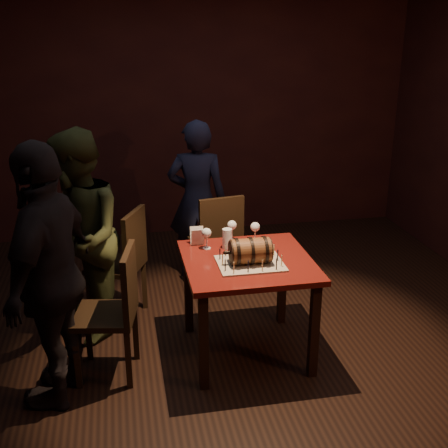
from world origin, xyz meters
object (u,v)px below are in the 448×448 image
object	(u,v)px
pub_table	(247,273)
barrel_cake	(250,251)
person_left_front	(51,277)
wine_glass_left	(207,234)
wine_glass_right	(255,228)
chair_left_front	(116,306)
wine_glass_mid	(232,226)
chair_back	(218,239)
chair_left_rear	(124,259)
person_back	(197,200)
pint_of_ale	(227,239)
person_left_rear	(79,238)

from	to	relation	value
pub_table	barrel_cake	distance (m)	0.23
barrel_cake	person_left_front	bearing A→B (deg)	-172.21
wine_glass_left	wine_glass_right	xyz separation A→B (m)	(0.38, 0.06, 0.00)
chair_left_front	person_left_front	xyz separation A→B (m)	(-0.38, -0.17, 0.33)
chair_left_front	wine_glass_mid	bearing A→B (deg)	27.71
pub_table	wine_glass_right	world-z (taller)	wine_glass_right
wine_glass_left	barrel_cake	bearing A→B (deg)	-53.51
chair_back	chair_left_rear	bearing A→B (deg)	-160.81
barrel_cake	person_back	bearing A→B (deg)	95.67
wine_glass_right	person_back	bearing A→B (deg)	104.20
pint_of_ale	person_left_rear	bearing A→B (deg)	166.10
pub_table	chair_left_rear	xyz separation A→B (m)	(-0.86, 0.71, -0.12)
wine_glass_left	chair_left_front	size ratio (longest dim) A/B	0.17
barrel_cake	chair_back	size ratio (longest dim) A/B	0.36
barrel_cake	chair_left_front	size ratio (longest dim) A/B	0.36
chair_left_rear	person_back	bearing A→B (deg)	44.81
wine_glass_mid	chair_left_rear	xyz separation A→B (m)	(-0.82, 0.34, -0.34)
pint_of_ale	person_left_rear	distance (m)	1.11
chair_back	person_back	distance (m)	0.49
pub_table	chair_left_rear	world-z (taller)	chair_left_rear
pub_table	person_left_front	world-z (taller)	person_left_front
wine_glass_mid	chair_back	size ratio (longest dim) A/B	0.17
wine_glass_left	wine_glass_right	world-z (taller)	same
wine_glass_mid	pub_table	bearing A→B (deg)	-84.60
wine_glass_left	person_left_rear	xyz separation A→B (m)	(-0.92, 0.25, -0.06)
chair_left_front	person_back	size ratio (longest dim) A/B	0.61
pub_table	chair_back	distance (m)	1.01
chair_left_rear	chair_left_front	size ratio (longest dim) A/B	1.00
pint_of_ale	barrel_cake	bearing A→B (deg)	-72.86
chair_left_rear	barrel_cake	bearing A→B (deg)	-43.17
wine_glass_left	person_left_front	size ratio (longest dim) A/B	0.09
wine_glass_left	person_left_rear	distance (m)	0.96
wine_glass_mid	person_left_front	size ratio (longest dim) A/B	0.09
wine_glass_left	wine_glass_mid	size ratio (longest dim) A/B	1.00
chair_left_rear	person_left_front	bearing A→B (deg)	-114.69
chair_back	chair_left_front	size ratio (longest dim) A/B	1.00
pub_table	chair_left_rear	distance (m)	1.12
person_back	person_left_front	bearing A→B (deg)	68.83
chair_left_rear	chair_left_front	distance (m)	0.81
wine_glass_left	chair_left_rear	bearing A→B (deg)	142.52
chair_back	chair_left_front	bearing A→B (deg)	-129.38
chair_back	pint_of_ale	bearing A→B (deg)	-95.06
person_left_rear	chair_back	bearing A→B (deg)	104.25
wine_glass_right	person_left_front	xyz separation A→B (m)	(-1.43, -0.57, -0.01)
pub_table	wine_glass_mid	xyz separation A→B (m)	(-0.04, 0.38, 0.23)
person_left_front	person_back	bearing A→B (deg)	165.53
pub_table	pint_of_ale	distance (m)	0.31
pub_table	wine_glass_left	xyz separation A→B (m)	(-0.25, 0.25, 0.23)
wine_glass_right	chair_back	bearing A→B (deg)	103.11
chair_left_front	pint_of_ale	bearing A→B (deg)	21.45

